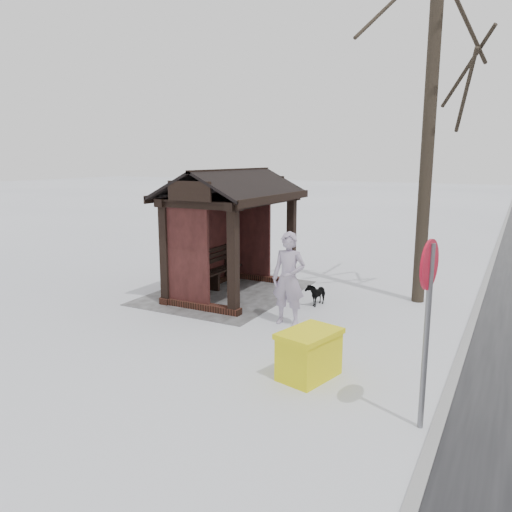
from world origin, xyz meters
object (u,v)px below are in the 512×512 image
Objects in this scene: road_sign at (428,295)px; tree_near at (436,24)px; bus_shelter at (227,207)px; pedestrian at (289,279)px; dog at (316,294)px; grit_bin at (309,354)px.

tree_near is at bearing -161.05° from road_sign.
tree_near reaches higher than bus_shelter.
dog is (-1.55, -0.00, -0.69)m from pedestrian.
bus_shelter is at bearing -172.10° from dog.
road_sign is (2.85, 3.11, 0.78)m from pedestrian.
tree_near is 7.39m from road_sign.
tree_near reaches higher than road_sign.
grit_bin is (3.61, 3.66, -1.78)m from bus_shelter.
road_sign is at bearing 51.59° from bus_shelter.
tree_near reaches higher than dog.
road_sign reaches higher than pedestrian.
pedestrian is 4.29m from road_sign.
road_sign is at bearing -49.00° from dog.
pedestrian is at bearing -34.41° from tree_near.
dog is 0.56× the size of grit_bin.
tree_near is 6.39m from dog.
pedestrian is 1.71× the size of grit_bin.
road_sign is (5.81, 1.08, -4.42)m from tree_near.
grit_bin is at bearing 45.35° from bus_shelter.
bus_shelter is 3.01m from pedestrian.
pedestrian reaches higher than grit_bin.
pedestrian is 2.59m from grit_bin.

